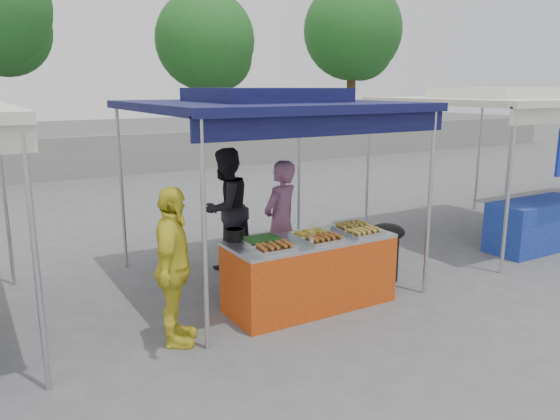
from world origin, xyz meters
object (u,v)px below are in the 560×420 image
vendor_table (310,272)px  wok_burner (387,247)px  vendor_woman (281,223)px  helper_man (226,208)px  cooking_pot (235,235)px  customer_person (173,267)px

vendor_table → wok_burner: vendor_table is taller
vendor_woman → helper_man: size_ratio=0.95×
cooking_pot → wok_burner: bearing=-3.7°
wok_burner → vendor_woman: 1.48m
vendor_table → cooking_pot: cooking_pot is taller
customer_person → helper_man: bearing=-8.5°
wok_burner → customer_person: customer_person is taller
cooking_pot → customer_person: size_ratio=0.14×
cooking_pot → customer_person: (-0.92, -0.48, -0.10)m
cooking_pot → helper_man: bearing=68.7°
helper_man → customer_person: 2.49m
helper_man → wok_burner: bearing=111.4°
vendor_table → customer_person: size_ratio=1.22×
vendor_table → vendor_woman: vendor_woman is taller
vendor_table → customer_person: (-1.73, -0.12, 0.40)m
vendor_woman → helper_man: 1.05m
vendor_table → helper_man: 1.93m
customer_person → vendor_table: bearing=-57.4°
cooking_pot → helper_man: size_ratio=0.13×
vendor_table → helper_man: helper_man is taller
vendor_table → customer_person: 1.77m
vendor_woman → customer_person: vendor_woman is taller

